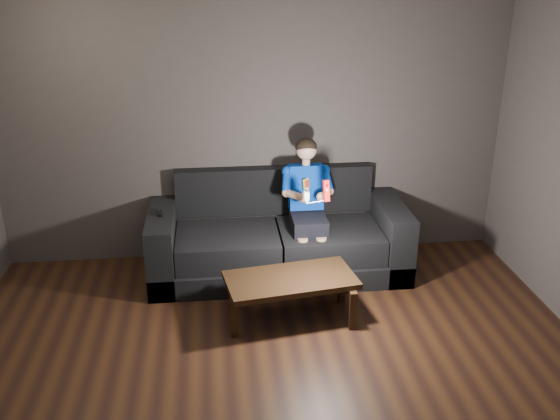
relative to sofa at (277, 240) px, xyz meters
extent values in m
plane|color=black|center=(-0.19, -2.10, -0.31)|extent=(5.00, 5.00, 0.00)
cube|color=#403B38|center=(-0.19, 0.40, 1.04)|extent=(5.00, 0.04, 2.70)
cube|color=black|center=(0.00, -0.04, -0.20)|extent=(2.46, 1.06, 0.21)
cube|color=black|center=(-0.49, -0.15, 0.03)|extent=(0.96, 0.75, 0.26)
cube|color=black|center=(0.49, -0.15, 0.03)|extent=(0.96, 0.75, 0.26)
cube|color=black|center=(0.00, 0.37, 0.40)|extent=(1.97, 0.25, 0.48)
cube|color=black|center=(-1.11, -0.04, 0.03)|extent=(0.25, 1.06, 0.67)
cube|color=black|center=(1.11, -0.04, 0.03)|extent=(0.25, 1.06, 0.67)
cube|color=black|center=(0.28, -0.17, 0.24)|extent=(0.32, 0.41, 0.15)
cube|color=#023393|center=(0.28, 0.05, 0.53)|extent=(0.32, 0.23, 0.45)
cube|color=yellow|center=(0.28, -0.05, 0.59)|extent=(0.10, 0.10, 0.11)
cube|color=red|center=(0.28, -0.05, 0.59)|extent=(0.06, 0.06, 0.07)
cylinder|color=tan|center=(0.28, 0.05, 0.77)|extent=(0.08, 0.08, 0.06)
sphere|color=tan|center=(0.28, 0.05, 0.90)|extent=(0.19, 0.19, 0.19)
ellipsoid|color=black|center=(0.28, 0.06, 0.92)|extent=(0.21, 0.21, 0.17)
cylinder|color=#023393|center=(0.08, -0.02, 0.61)|extent=(0.09, 0.24, 0.21)
cylinder|color=#023393|center=(0.48, -0.02, 0.61)|extent=(0.09, 0.24, 0.21)
cylinder|color=tan|center=(0.14, -0.20, 0.56)|extent=(0.15, 0.26, 0.11)
cylinder|color=tan|center=(0.43, -0.20, 0.56)|extent=(0.15, 0.26, 0.11)
sphere|color=tan|center=(0.20, -0.30, 0.55)|extent=(0.09, 0.09, 0.09)
sphere|color=tan|center=(0.37, -0.30, 0.55)|extent=(0.09, 0.09, 0.09)
cylinder|color=tan|center=(0.19, -0.38, 0.00)|extent=(0.10, 0.10, 0.37)
cylinder|color=tan|center=(0.37, -0.38, 0.00)|extent=(0.10, 0.10, 0.37)
cube|color=red|center=(0.37, -0.53, 0.70)|extent=(0.06, 0.08, 0.19)
cube|color=maroon|center=(0.37, -0.55, 0.75)|extent=(0.03, 0.02, 0.03)
cylinder|color=white|center=(0.37, -0.55, 0.68)|extent=(0.02, 0.01, 0.02)
ellipsoid|color=white|center=(0.20, -0.53, 0.66)|extent=(0.07, 0.09, 0.15)
cylinder|color=black|center=(0.20, -0.56, 0.71)|extent=(0.03, 0.01, 0.03)
cube|color=black|center=(-1.11, -0.09, 0.37)|extent=(0.04, 0.15, 0.03)
cube|color=black|center=(-1.11, -0.05, 0.39)|extent=(0.02, 0.02, 0.00)
cube|color=black|center=(0.01, -0.94, 0.06)|extent=(1.15, 0.70, 0.05)
cube|color=black|center=(-0.48, -1.16, -0.14)|extent=(0.06, 0.06, 0.34)
cube|color=black|center=(0.50, -1.16, -0.14)|extent=(0.06, 0.06, 0.34)
cube|color=black|center=(-0.48, -0.71, -0.14)|extent=(0.06, 0.06, 0.34)
cube|color=black|center=(0.50, -0.71, -0.14)|extent=(0.06, 0.06, 0.34)
camera|label=1|loc=(-0.59, -5.53, 2.59)|focal=40.00mm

